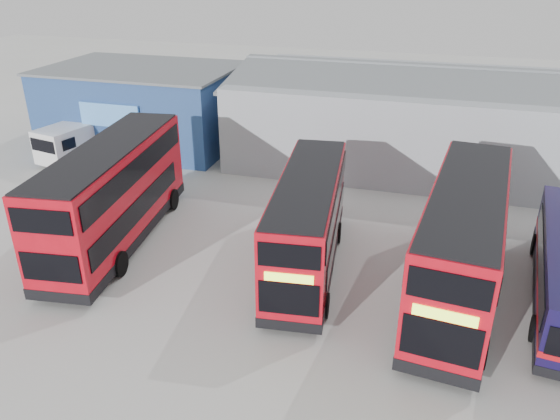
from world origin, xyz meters
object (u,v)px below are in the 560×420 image
object	(u,v)px
double_decker_right	(461,245)
office_block	(144,105)
maintenance_shed	(490,123)
double_decker_left	(114,196)
panel_van	(79,139)
double_decker_centre	(308,224)

from	to	relation	value
double_decker_right	office_block	bearing A→B (deg)	152.58
maintenance_shed	double_decker_left	world-z (taller)	maintenance_shed
panel_van	maintenance_shed	bearing A→B (deg)	25.97
double_decker_right	double_decker_left	bearing A→B (deg)	-175.17
maintenance_shed	office_block	bearing A→B (deg)	-174.79
maintenance_shed	double_decker_right	bearing A→B (deg)	-96.26
maintenance_shed	double_decker_right	distance (m)	15.44
maintenance_shed	double_decker_right	world-z (taller)	maintenance_shed
office_block	double_decker_left	world-z (taller)	office_block
double_decker_left	double_decker_centre	distance (m)	8.67
double_decker_right	panel_van	bearing A→B (deg)	163.86
double_decker_left	panel_van	bearing A→B (deg)	-54.69
double_decker_centre	panel_van	bearing A→B (deg)	146.33
double_decker_left	panel_van	size ratio (longest dim) A/B	1.93
double_decker_left	panel_van	distance (m)	12.16
office_block	maintenance_shed	bearing A→B (deg)	5.21
double_decker_left	double_decker_right	bearing A→B (deg)	171.73
double_decker_left	double_decker_centre	size ratio (longest dim) A/B	1.13
office_block	double_decker_left	xyz separation A→B (m)	(5.76, -13.07, -0.33)
double_decker_centre	double_decker_right	size ratio (longest dim) A/B	0.89
double_decker_centre	panel_van	world-z (taller)	double_decker_centre
double_decker_left	maintenance_shed	bearing A→B (deg)	-144.36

